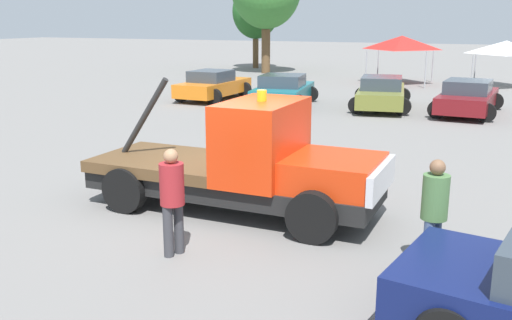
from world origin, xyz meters
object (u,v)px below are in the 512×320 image
object	(u,v)px
parked_car_teal	(283,91)
tree_center	(256,12)
parked_car_maroon	(468,97)
parked_car_orange	(213,85)
canopy_tent_red	(402,43)
canopy_tent_white	(506,47)
parked_car_olive	(381,93)
person_near_truck	(434,208)
tow_truck	(249,166)
person_at_hood	(172,195)

from	to	relation	value
parked_car_teal	tree_center	bearing A→B (deg)	18.44
parked_car_maroon	tree_center	bearing A→B (deg)	48.26
parked_car_orange	canopy_tent_red	size ratio (longest dim) A/B	1.35
canopy_tent_white	parked_car_olive	bearing A→B (deg)	-114.32
person_near_truck	parked_car_olive	bearing A→B (deg)	-54.97
parked_car_orange	parked_car_teal	bearing A→B (deg)	-97.67
canopy_tent_red	parked_car_olive	bearing A→B (deg)	-84.93
parked_car_maroon	canopy_tent_red	size ratio (longest dim) A/B	1.49
parked_car_teal	canopy_tent_red	size ratio (longest dim) A/B	1.42
person_near_truck	canopy_tent_white	distance (m)	25.54
person_near_truck	parked_car_teal	bearing A→B (deg)	-40.66
tow_truck	parked_car_orange	size ratio (longest dim) A/B	1.31
person_at_hood	canopy_tent_red	size ratio (longest dim) A/B	0.53
tow_truck	tree_center	bearing A→B (deg)	113.85
tow_truck	canopy_tent_red	distance (m)	23.74
parked_car_maroon	person_near_truck	bearing A→B (deg)	-174.45
person_near_truck	canopy_tent_red	size ratio (longest dim) A/B	0.52
person_near_truck	parked_car_maroon	xyz separation A→B (m)	(-0.45, 15.36, -0.34)
parked_car_teal	tree_center	distance (m)	19.57
parked_car_teal	parked_car_orange	bearing A→B (deg)	72.16
tow_truck	parked_car_olive	bearing A→B (deg)	91.87
person_at_hood	canopy_tent_red	xyz separation A→B (m)	(-0.87, 25.99, 1.32)
parked_car_teal	parked_car_olive	distance (m)	4.08
parked_car_orange	parked_car_maroon	bearing A→B (deg)	-87.26
parked_car_orange	parked_car_teal	size ratio (longest dim) A/B	0.95
canopy_tent_red	person_near_truck	bearing A→B (deg)	-79.47
person_near_truck	parked_car_maroon	size ratio (longest dim) A/B	0.35
parked_car_maroon	canopy_tent_white	size ratio (longest dim) A/B	1.56
parked_car_orange	parked_car_teal	xyz separation A→B (m)	(3.67, -0.61, 0.00)
person_at_hood	parked_car_maroon	world-z (taller)	person_at_hood
parked_car_teal	tree_center	world-z (taller)	tree_center
parked_car_orange	tree_center	xyz separation A→B (m)	(-5.02, 16.58, 3.47)
parked_car_olive	canopy_tent_red	xyz separation A→B (m)	(-0.85, 9.61, 1.66)
tow_truck	parked_car_teal	distance (m)	13.86
parked_car_teal	parked_car_maroon	bearing A→B (deg)	-92.21
person_at_hood	parked_car_maroon	distance (m)	16.64
canopy_tent_red	tow_truck	bearing A→B (deg)	-87.27
parked_car_teal	parked_car_maroon	world-z (taller)	same
tow_truck	parked_car_maroon	world-z (taller)	tow_truck
person_at_hood	canopy_tent_red	bearing A→B (deg)	112.56
tow_truck	tree_center	size ratio (longest dim) A/B	0.94
parked_car_orange	tree_center	distance (m)	17.66
tow_truck	canopy_tent_white	xyz separation A→B (m)	(4.28, 24.13, 1.20)
parked_car_orange	canopy_tent_white	size ratio (longest dim) A/B	1.41
parked_car_olive	parked_car_orange	bearing A→B (deg)	82.84
person_at_hood	canopy_tent_red	world-z (taller)	canopy_tent_red
parked_car_maroon	tree_center	world-z (taller)	tree_center
tow_truck	person_near_truck	distance (m)	3.79
person_at_hood	parked_car_teal	xyz separation A→B (m)	(-4.01, 15.50, -0.34)
person_near_truck	parked_car_olive	xyz separation A→B (m)	(-3.80, 15.44, -0.34)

